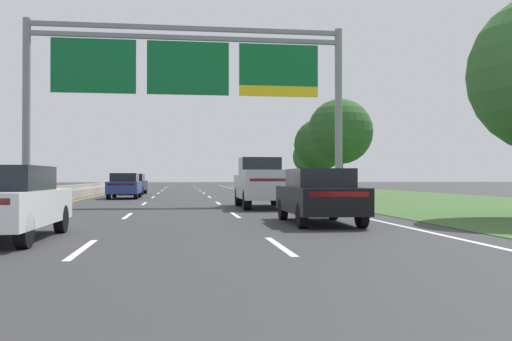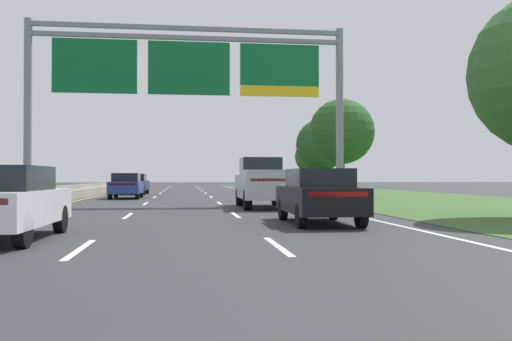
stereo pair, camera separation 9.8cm
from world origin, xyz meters
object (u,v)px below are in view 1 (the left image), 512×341
(car_blue_left_lane_sedan, at_px, (125,185))
(roadside_tree_mid, at_px, (340,132))
(overhead_sign_gantry, at_px, (188,76))
(car_navy_left_lane_sedan, at_px, (133,184))
(car_white_left_lane_sedan, at_px, (6,202))
(roadside_tree_distant, at_px, (311,157))
(pickup_truck_silver, at_px, (262,183))
(car_black_right_lane_sedan, at_px, (319,195))
(roadside_tree_far, at_px, (320,145))

(car_blue_left_lane_sedan, height_order, roadside_tree_mid, roadside_tree_mid)
(overhead_sign_gantry, relative_size, car_navy_left_lane_sedan, 3.39)
(car_white_left_lane_sedan, xyz_separation_m, roadside_tree_distant, (18.20, 49.72, 2.81))
(pickup_truck_silver, xyz_separation_m, roadside_tree_mid, (6.39, 9.94, 3.09))
(car_black_right_lane_sedan, bearing_deg, car_blue_left_lane_sedan, 21.21)
(overhead_sign_gantry, relative_size, roadside_tree_distant, 2.66)
(car_navy_left_lane_sedan, bearing_deg, car_white_left_lane_sedan, -178.72)
(pickup_truck_silver, bearing_deg, car_white_left_lane_sedan, 149.42)
(pickup_truck_silver, distance_m, car_black_right_lane_sedan, 8.55)
(car_navy_left_lane_sedan, distance_m, car_black_right_lane_sedan, 29.25)
(car_black_right_lane_sedan, height_order, roadside_tree_far, roadside_tree_far)
(overhead_sign_gantry, xyz_separation_m, roadside_tree_far, (12.23, 23.34, -1.86))
(pickup_truck_silver, distance_m, roadside_tree_far, 27.59)
(roadside_tree_far, xyz_separation_m, roadside_tree_distant, (1.96, 12.02, -0.64))
(overhead_sign_gantry, height_order, car_navy_left_lane_sedan, overhead_sign_gantry)
(car_white_left_lane_sedan, relative_size, roadside_tree_far, 0.67)
(car_navy_left_lane_sedan, bearing_deg, pickup_truck_silver, -158.80)
(pickup_truck_silver, distance_m, car_navy_left_lane_sedan, 20.98)
(car_navy_left_lane_sedan, xyz_separation_m, car_white_left_lane_sedan, (-0.06, -31.58, 0.00))
(pickup_truck_silver, xyz_separation_m, car_navy_left_lane_sedan, (-7.11, 19.73, -0.26))
(overhead_sign_gantry, height_order, car_white_left_lane_sedan, overhead_sign_gantry)
(car_black_right_lane_sedan, relative_size, roadside_tree_far, 0.67)
(pickup_truck_silver, relative_size, car_navy_left_lane_sedan, 1.22)
(roadside_tree_mid, bearing_deg, overhead_sign_gantry, -142.12)
(car_navy_left_lane_sedan, height_order, car_white_left_lane_sedan, same)
(roadside_tree_far, relative_size, roadside_tree_distant, 1.17)
(pickup_truck_silver, xyz_separation_m, roadside_tree_far, (9.07, 25.85, 3.20))
(car_white_left_lane_sedan, relative_size, roadside_tree_distant, 0.78)
(car_blue_left_lane_sedan, bearing_deg, car_navy_left_lane_sedan, 1.34)
(pickup_truck_silver, height_order, roadside_tree_far, roadside_tree_far)
(overhead_sign_gantry, distance_m, car_blue_left_lane_sedan, 11.06)
(overhead_sign_gantry, relative_size, car_black_right_lane_sedan, 3.40)
(pickup_truck_silver, xyz_separation_m, car_white_left_lane_sedan, (-7.17, -11.84, -0.26))
(overhead_sign_gantry, xyz_separation_m, car_navy_left_lane_sedan, (-3.95, 17.22, -5.31))
(roadside_tree_far, bearing_deg, roadside_tree_mid, -99.56)
(car_black_right_lane_sedan, distance_m, car_blue_left_lane_sedan, 21.30)
(car_white_left_lane_sedan, distance_m, roadside_tree_distant, 53.02)
(overhead_sign_gantry, height_order, roadside_tree_far, overhead_sign_gantry)
(roadside_tree_far, bearing_deg, overhead_sign_gantry, -117.66)
(car_blue_left_lane_sedan, height_order, roadside_tree_far, roadside_tree_far)
(pickup_truck_silver, distance_m, roadside_tree_mid, 12.22)
(overhead_sign_gantry, xyz_separation_m, roadside_tree_distant, (14.20, 35.37, -2.50))
(car_black_right_lane_sedan, relative_size, car_blue_left_lane_sedan, 1.01)
(overhead_sign_gantry, distance_m, roadside_tree_distant, 38.19)
(car_blue_left_lane_sedan, xyz_separation_m, roadside_tree_far, (16.02, 14.41, 3.45))
(car_white_left_lane_sedan, distance_m, car_blue_left_lane_sedan, 23.29)
(pickup_truck_silver, height_order, roadside_tree_distant, roadside_tree_distant)
(pickup_truck_silver, relative_size, roadside_tree_distant, 0.96)
(overhead_sign_gantry, xyz_separation_m, car_blue_left_lane_sedan, (-3.78, 8.94, -5.31))
(car_navy_left_lane_sedan, height_order, car_black_right_lane_sedan, same)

